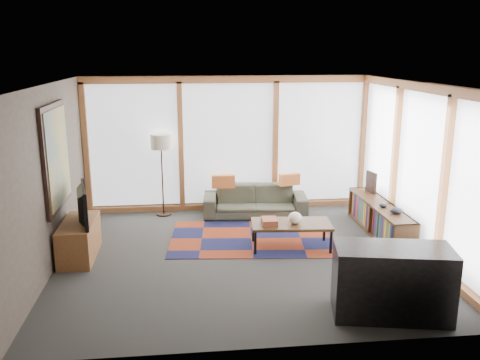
{
  "coord_description": "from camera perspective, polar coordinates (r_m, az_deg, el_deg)",
  "views": [
    {
      "loc": [
        -0.83,
        -7.2,
        3.05
      ],
      "look_at": [
        0.0,
        0.4,
        1.1
      ],
      "focal_mm": 38.0,
      "sensor_mm": 36.0,
      "label": 1
    }
  ],
  "objects": [
    {
      "name": "coffee_table",
      "position": [
        8.14,
        5.74,
        -6.2
      ],
      "size": [
        1.29,
        0.72,
        0.42
      ],
      "primitive_type": null,
      "rotation": [
        0.0,
        0.0,
        -0.08
      ],
      "color": "black",
      "rests_on": "ground"
    },
    {
      "name": "sofa",
      "position": [
        9.65,
        1.7,
        -2.37
      ],
      "size": [
        2.0,
        0.93,
        0.57
      ],
      "primitive_type": "imported",
      "rotation": [
        0.0,
        0.0,
        -0.09
      ],
      "color": "#39392C",
      "rests_on": "ground"
    },
    {
      "name": "tv_console",
      "position": [
        8.1,
        -17.59,
        -6.38
      ],
      "size": [
        0.47,
        1.13,
        0.57
      ],
      "primitive_type": "cube",
      "color": "brown",
      "rests_on": "ground"
    },
    {
      "name": "rug",
      "position": [
        8.55,
        1.26,
        -6.56
      ],
      "size": [
        2.82,
        1.96,
        0.01
      ],
      "primitive_type": "cube",
      "rotation": [
        0.0,
        0.0,
        -0.09
      ],
      "color": "maroon",
      "rests_on": "ground"
    },
    {
      "name": "pillow_right",
      "position": [
        9.68,
        5.57,
        0.06
      ],
      "size": [
        0.42,
        0.22,
        0.22
      ],
      "primitive_type": "cube",
      "rotation": [
        0.0,
        0.0,
        0.25
      ],
      "color": "#CF6A2F",
      "rests_on": "sofa"
    },
    {
      "name": "ground",
      "position": [
        7.86,
        0.32,
        -8.51
      ],
      "size": [
        5.5,
        5.5,
        0.0
      ],
      "primitive_type": "plane",
      "color": "#2D2C2A",
      "rests_on": "ground"
    },
    {
      "name": "shelf_picture",
      "position": [
        9.53,
        14.51,
        -0.23
      ],
      "size": [
        0.1,
        0.29,
        0.38
      ],
      "primitive_type": "cube",
      "rotation": [
        0.0,
        0.0,
        0.24
      ],
      "color": "black",
      "rests_on": "bookshelf"
    },
    {
      "name": "television",
      "position": [
        7.87,
        -17.77,
        -2.66
      ],
      "size": [
        0.33,
        0.98,
        0.56
      ],
      "primitive_type": "imported",
      "rotation": [
        0.0,
        0.0,
        1.78
      ],
      "color": "black",
      "rests_on": "tv_console"
    },
    {
      "name": "book_stack",
      "position": [
        7.96,
        3.32,
        -4.68
      ],
      "size": [
        0.24,
        0.3,
        0.1
      ],
      "primitive_type": "cube",
      "rotation": [
        0.0,
        0.0,
        -0.02
      ],
      "color": "brown",
      "rests_on": "coffee_table"
    },
    {
      "name": "bowl_a",
      "position": [
        8.44,
        17.14,
        -3.29
      ],
      "size": [
        0.21,
        0.21,
        0.1
      ],
      "primitive_type": "ellipsoid",
      "rotation": [
        0.0,
        0.0,
        0.04
      ],
      "color": "black",
      "rests_on": "bookshelf"
    },
    {
      "name": "bar_counter",
      "position": [
        6.32,
        16.69,
        -10.88
      ],
      "size": [
        1.44,
        0.87,
        0.85
      ],
      "primitive_type": "cube",
      "rotation": [
        0.0,
        0.0,
        -0.19
      ],
      "color": "black",
      "rests_on": "ground"
    },
    {
      "name": "vase",
      "position": [
        8.02,
        6.21,
        -4.26
      ],
      "size": [
        0.24,
        0.24,
        0.19
      ],
      "primitive_type": "ellipsoid",
      "rotation": [
        0.0,
        0.0,
        -0.14
      ],
      "color": "#EFE4CF",
      "rests_on": "coffee_table"
    },
    {
      "name": "pillow_left",
      "position": [
        9.47,
        -1.89,
        -0.16
      ],
      "size": [
        0.44,
        0.14,
        0.24
      ],
      "primitive_type": "cube",
      "rotation": [
        0.0,
        0.0,
        -0.03
      ],
      "color": "#CF6A2F",
      "rests_on": "sofa"
    },
    {
      "name": "bowl_b",
      "position": [
        8.72,
        15.8,
        -2.73
      ],
      "size": [
        0.17,
        0.17,
        0.07
      ],
      "primitive_type": "ellipsoid",
      "rotation": [
        0.0,
        0.0,
        -0.22
      ],
      "color": "black",
      "rests_on": "bookshelf"
    },
    {
      "name": "bookshelf",
      "position": [
        8.99,
        15.42,
        -4.25
      ],
      "size": [
        0.39,
        2.16,
        0.54
      ],
      "primitive_type": null,
      "color": "black",
      "rests_on": "ground"
    },
    {
      "name": "room_envelope",
      "position": [
        8.02,
        3.39,
        3.43
      ],
      "size": [
        5.52,
        5.02,
        2.62
      ],
      "color": "#40372F",
      "rests_on": "ground"
    },
    {
      "name": "floor_lamp",
      "position": [
        9.64,
        -8.73,
        0.53
      ],
      "size": [
        0.39,
        0.39,
        1.56
      ],
      "primitive_type": null,
      "color": "#302116",
      "rests_on": "ground"
    }
  ]
}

